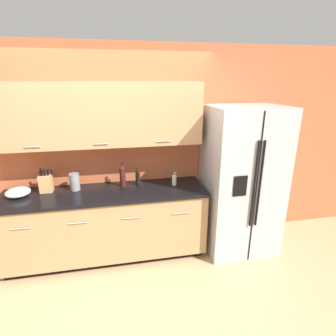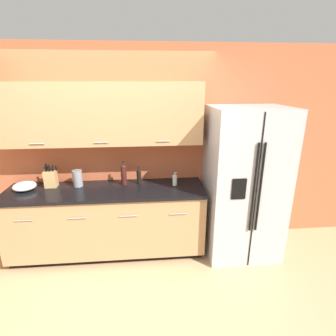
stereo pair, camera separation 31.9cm
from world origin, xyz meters
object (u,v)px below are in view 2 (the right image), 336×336
object	(u,v)px
soap_dispenser	(175,180)
oil_bottle	(139,176)
steel_canister	(78,178)
mixing_bowl	(25,186)
knife_block	(51,178)
refrigerator	(243,183)
wine_bottle	(124,174)

from	to	relation	value
soap_dispenser	oil_bottle	xyz separation A→B (m)	(-0.45, 0.10, 0.03)
soap_dispenser	steel_canister	bearing A→B (deg)	176.26
soap_dispenser	mixing_bowl	xyz separation A→B (m)	(-1.83, 0.01, -0.02)
knife_block	refrigerator	bearing A→B (deg)	-4.88
wine_bottle	knife_block	bearing A→B (deg)	179.65
refrigerator	mixing_bowl	size ratio (longest dim) A/B	7.05
wine_bottle	steel_canister	distance (m)	0.57
oil_bottle	knife_block	bearing A→B (deg)	-179.10
soap_dispenser	mixing_bowl	distance (m)	1.83
refrigerator	knife_block	bearing A→B (deg)	175.12
refrigerator	steel_canister	world-z (taller)	refrigerator
wine_bottle	mixing_bowl	bearing A→B (deg)	-176.74
oil_bottle	wine_bottle	bearing A→B (deg)	-173.18
steel_canister	oil_bottle	bearing A→B (deg)	1.73
wine_bottle	mixing_bowl	size ratio (longest dim) A/B	1.17
wine_bottle	oil_bottle	size ratio (longest dim) A/B	1.39
soap_dispenser	oil_bottle	distance (m)	0.46
knife_block	mixing_bowl	distance (m)	0.31
knife_block	oil_bottle	distance (m)	1.09
refrigerator	mixing_bowl	xyz separation A→B (m)	(-2.69, 0.13, 0.01)
wine_bottle	oil_bottle	bearing A→B (deg)	6.82
oil_bottle	steel_canister	world-z (taller)	same
oil_bottle	soap_dispenser	bearing A→B (deg)	-12.76
knife_block	soap_dispenser	world-z (taller)	knife_block
mixing_bowl	knife_block	bearing A→B (deg)	14.08
knife_block	oil_bottle	world-z (taller)	knife_block
refrigerator	wine_bottle	size ratio (longest dim) A/B	6.02
mixing_bowl	soap_dispenser	bearing A→B (deg)	-0.38
knife_block	soap_dispenser	xyz separation A→B (m)	(1.54, -0.09, -0.04)
refrigerator	mixing_bowl	bearing A→B (deg)	177.21
refrigerator	oil_bottle	xyz separation A→B (m)	(-1.31, 0.22, 0.06)
refrigerator	mixing_bowl	distance (m)	2.69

